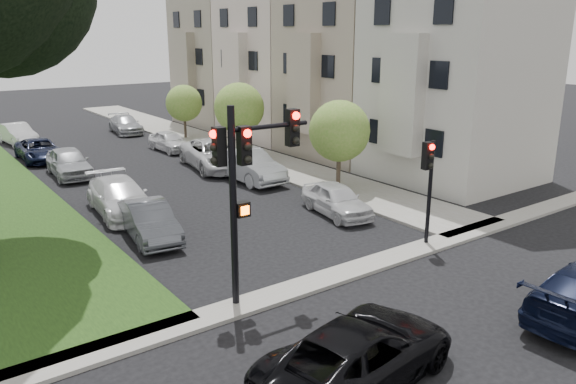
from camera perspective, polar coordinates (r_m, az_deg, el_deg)
ground at (r=16.50m, az=10.41°, el=-10.61°), size 140.00×140.00×0.00m
sidewalk_right at (r=39.00m, az=-8.40°, el=5.11°), size 3.50×44.00×0.12m
sidewalk_cross at (r=17.76m, az=5.74°, el=-8.20°), size 60.00×1.00×0.12m
house_a at (r=29.48m, az=16.96°, el=14.59°), size 7.70×7.55×15.97m
house_b at (r=34.58m, az=6.75°, el=15.26°), size 7.70×7.55×15.97m
house_c at (r=40.43m, az=-0.70°, el=15.46°), size 7.70×7.55×15.97m
house_d at (r=46.76m, az=-6.21°, el=15.45°), size 7.70×7.55×15.97m
small_tree_a at (r=26.31m, az=5.25°, el=6.18°), size 2.87×2.87×4.30m
small_tree_b at (r=33.51m, az=-4.99°, el=8.49°), size 2.98×2.98×4.46m
small_tree_c at (r=40.05m, az=-10.52°, el=8.86°), size 2.52×2.52×3.79m
traffic_signal_main at (r=14.80m, az=-4.28°, el=2.29°), size 2.71×0.70×5.54m
traffic_signal_secondary at (r=19.73m, az=14.09°, el=1.79°), size 0.50×0.40×3.78m
car_cross_near at (r=12.58m, az=7.26°, el=-15.89°), size 5.37×3.19×1.40m
car_parked_0 at (r=23.18m, az=4.95°, el=-0.75°), size 2.18×4.09×1.32m
car_parked_1 at (r=28.45m, az=-4.09°, el=2.73°), size 1.75×4.90×1.61m
car_parked_2 at (r=31.25m, az=-7.46°, el=3.81°), size 3.49×6.04×1.58m
car_parked_3 at (r=36.39m, az=-11.93°, el=5.08°), size 1.67×3.80×1.27m
car_parked_4 at (r=43.76m, az=-16.18°, el=6.61°), size 2.33×4.65×1.30m
car_parked_5 at (r=21.03m, az=-13.91°, el=-2.89°), size 1.99×4.28×1.36m
car_parked_6 at (r=24.23m, az=-16.68°, el=-0.49°), size 2.46×5.13×1.44m
car_parked_7 at (r=31.39m, az=-21.36°, el=2.82°), size 2.02×4.51×1.50m
car_parked_8 at (r=35.99m, az=-23.93°, el=3.92°), size 2.15×4.58×1.27m
car_parked_9 at (r=41.95m, az=-25.81°, el=5.33°), size 2.01×4.36×1.38m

